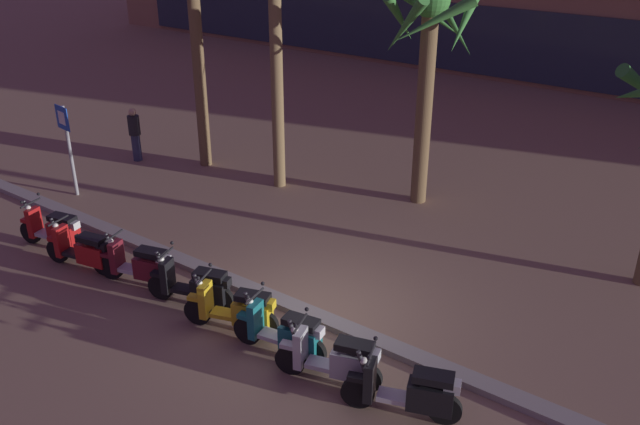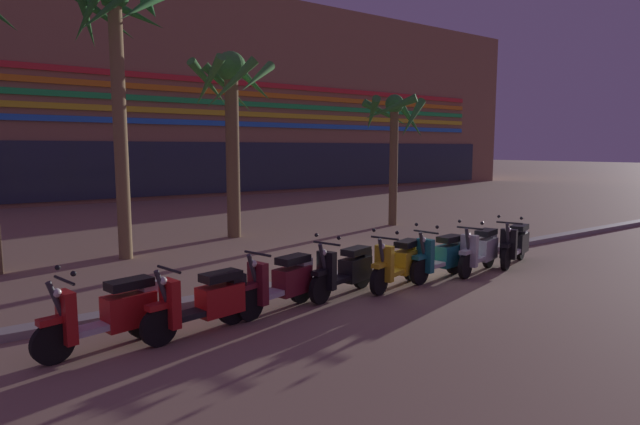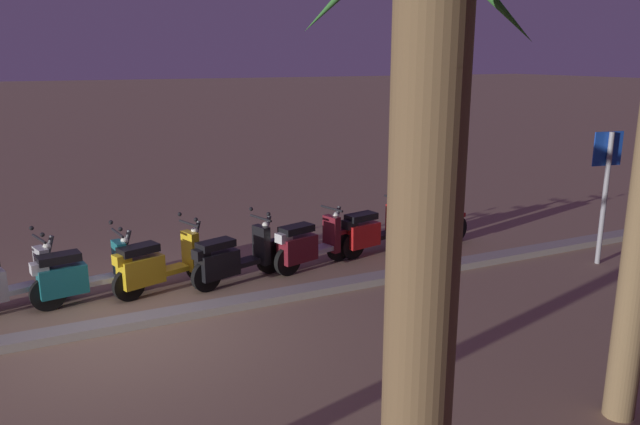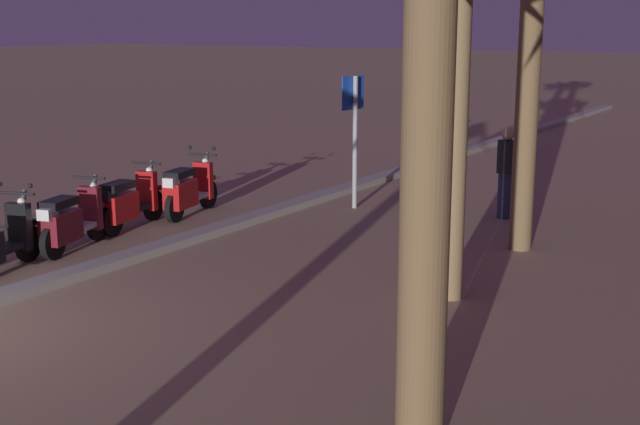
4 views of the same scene
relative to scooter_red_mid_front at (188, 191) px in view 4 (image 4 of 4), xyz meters
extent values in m
cylinder|color=black|center=(-0.73, -0.16, -0.21)|extent=(0.53, 0.21, 0.52)
cylinder|color=black|center=(0.46, 0.10, -0.21)|extent=(0.53, 0.21, 0.52)
cube|color=silver|center=(-0.18, -0.04, -0.15)|extent=(0.65, 0.40, 0.08)
cube|color=red|center=(0.25, 0.05, -0.02)|extent=(0.73, 0.46, 0.46)
cube|color=black|center=(0.27, 0.06, 0.35)|extent=(0.65, 0.42, 0.12)
cube|color=red|center=(-0.56, -0.12, 0.08)|extent=(0.21, 0.36, 0.66)
cube|color=red|center=(-0.73, -0.16, 0.08)|extent=(0.35, 0.22, 0.08)
cylinder|color=#333338|center=(-0.64, -0.14, 0.23)|extent=(0.29, 0.13, 0.69)
cylinder|color=black|center=(-0.56, -0.12, 0.55)|extent=(0.16, 0.56, 0.04)
sphere|color=white|center=(-0.65, -0.14, 0.41)|extent=(0.12, 0.12, 0.12)
cube|color=silver|center=(0.54, 0.12, 0.25)|extent=(0.28, 0.25, 0.16)
sphere|color=black|center=(-0.49, -0.35, 0.67)|extent=(0.07, 0.07, 0.07)
sphere|color=black|center=(-0.59, 0.12, 0.67)|extent=(0.07, 0.07, 0.07)
cylinder|color=black|center=(0.52, -0.33, -0.21)|extent=(0.53, 0.20, 0.52)
cylinder|color=black|center=(1.72, -0.09, -0.21)|extent=(0.53, 0.20, 0.52)
cube|color=black|center=(1.07, -0.22, -0.15)|extent=(0.64, 0.39, 0.08)
cube|color=red|center=(1.50, -0.14, -0.04)|extent=(0.73, 0.45, 0.43)
cube|color=black|center=(1.52, -0.13, 0.31)|extent=(0.65, 0.41, 0.12)
cube|color=red|center=(0.70, -0.30, 0.08)|extent=(0.20, 0.36, 0.66)
cube|color=red|center=(0.52, -0.33, 0.08)|extent=(0.34, 0.22, 0.08)
cylinder|color=#333338|center=(0.62, -0.31, 0.23)|extent=(0.29, 0.12, 0.69)
cylinder|color=black|center=(0.70, -0.30, 0.55)|extent=(0.15, 0.56, 0.04)
sphere|color=white|center=(0.60, -0.31, 0.41)|extent=(0.12, 0.12, 0.12)
cube|color=black|center=(1.80, -0.08, 0.21)|extent=(0.27, 0.24, 0.16)
cylinder|color=black|center=(2.01, -0.10, -0.21)|extent=(0.53, 0.24, 0.52)
cylinder|color=black|center=(3.16, 0.22, -0.21)|extent=(0.53, 0.24, 0.52)
cube|color=silver|center=(2.54, 0.04, -0.15)|extent=(0.65, 0.43, 0.08)
cube|color=maroon|center=(2.95, 0.16, -0.03)|extent=(0.74, 0.49, 0.44)
cube|color=black|center=(2.97, 0.17, 0.33)|extent=(0.66, 0.45, 0.12)
cube|color=maroon|center=(2.18, -0.06, 0.08)|extent=(0.23, 0.37, 0.66)
cube|color=maroon|center=(2.01, -0.10, 0.08)|extent=(0.35, 0.24, 0.08)
cylinder|color=#333338|center=(2.10, -0.08, 0.23)|extent=(0.29, 0.14, 0.69)
cylinder|color=black|center=(2.18, -0.06, 0.55)|extent=(0.19, 0.55, 0.04)
sphere|color=white|center=(2.08, -0.08, 0.41)|extent=(0.12, 0.12, 0.12)
cube|color=silver|center=(3.24, 0.24, 0.23)|extent=(0.29, 0.26, 0.16)
cylinder|color=black|center=(3.39, -0.02, -0.21)|extent=(0.53, 0.25, 0.52)
cube|color=black|center=(3.96, 0.15, -0.15)|extent=(0.66, 0.44, 0.08)
cube|color=black|center=(3.56, 0.03, 0.08)|extent=(0.23, 0.37, 0.66)
cube|color=black|center=(3.39, -0.02, 0.08)|extent=(0.35, 0.25, 0.08)
cylinder|color=#333338|center=(3.49, 0.00, 0.23)|extent=(0.29, 0.15, 0.69)
cylinder|color=black|center=(3.56, 0.03, 0.55)|extent=(0.20, 0.55, 0.04)
sphere|color=white|center=(3.47, 0.00, 0.41)|extent=(0.12, 0.12, 0.12)
sphere|color=black|center=(3.65, -0.20, 0.67)|extent=(0.07, 0.07, 0.07)
sphere|color=black|center=(3.51, 0.26, 0.67)|extent=(0.07, 0.07, 0.07)
cylinder|color=#939399|center=(-2.19, 2.09, 0.73)|extent=(0.09, 0.09, 2.40)
cube|color=#1947B7|center=(-2.20, 2.03, 1.63)|extent=(0.60, 0.11, 0.60)
cube|color=white|center=(-2.20, 2.02, 1.63)|extent=(0.33, 0.06, 0.33)
cylinder|color=brown|center=(-1.01, 5.64, 2.54)|extent=(0.34, 0.34, 6.01)
cylinder|color=brown|center=(5.21, 6.99, 2.03)|extent=(0.40, 0.40, 4.99)
cylinder|color=olive|center=(1.70, 5.70, 2.61)|extent=(0.32, 0.32, 6.15)
cylinder|color=#2D3351|center=(-2.88, 4.70, -0.07)|extent=(0.26, 0.26, 0.79)
cylinder|color=black|center=(-2.88, 4.70, 0.61)|extent=(0.34, 0.34, 0.56)
sphere|color=tan|center=(-2.88, 4.70, 1.00)|extent=(0.22, 0.22, 0.22)
camera|label=1|loc=(12.38, -7.19, 6.67)|focal=37.68mm
camera|label=2|loc=(-1.60, -7.04, 2.17)|focal=29.14mm
camera|label=3|loc=(7.06, 9.56, 3.20)|focal=34.75mm
camera|label=4|loc=(11.00, 9.72, 2.84)|focal=47.65mm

